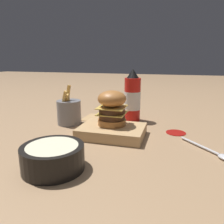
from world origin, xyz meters
name	(u,v)px	position (x,y,z in m)	size (l,w,h in m)	color
ground_plane	(102,142)	(0.00, 0.00, 0.00)	(6.00, 6.00, 0.00)	#9E7A56
serving_board	(112,131)	(0.01, 0.06, 0.02)	(0.22, 0.16, 0.04)	tan
burger	(112,108)	(0.01, 0.08, 0.10)	(0.10, 0.10, 0.12)	#AD6B33
ketchup_bottle	(132,98)	(0.04, 0.27, 0.10)	(0.07, 0.07, 0.22)	red
fries_basket	(69,112)	(-0.19, 0.15, 0.05)	(0.09, 0.09, 0.16)	slate
side_bowl	(53,157)	(-0.06, -0.20, 0.03)	(0.15, 0.15, 0.06)	black
spoon	(217,153)	(0.33, 0.00, 0.01)	(0.14, 0.15, 0.01)	silver
ketchup_puddle	(176,132)	(0.22, 0.15, 0.00)	(0.07, 0.07, 0.00)	#9E140F
parchment_square	(98,118)	(-0.11, 0.27, 0.00)	(0.13, 0.13, 0.00)	tan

